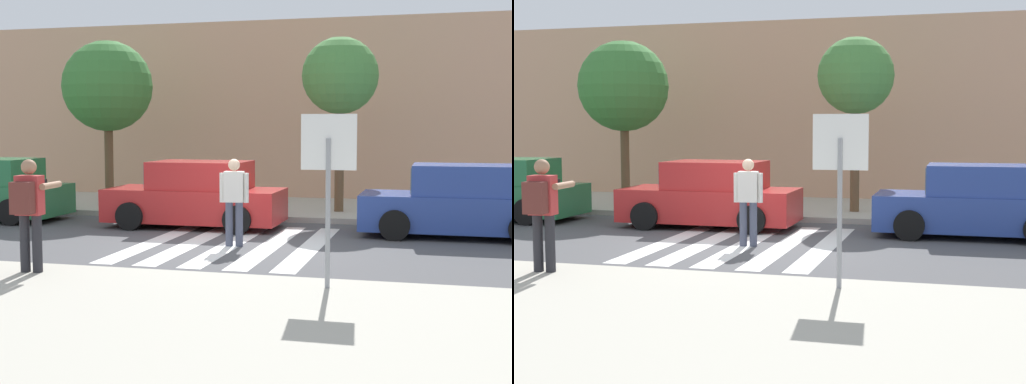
{
  "view_description": "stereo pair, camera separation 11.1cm",
  "coord_description": "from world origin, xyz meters",
  "views": [
    {
      "loc": [
        4.02,
        -13.39,
        2.36
      ],
      "look_at": [
        0.6,
        -0.2,
        1.1
      ],
      "focal_mm": 50.0,
      "sensor_mm": 36.0,
      "label": 1
    },
    {
      "loc": [
        4.13,
        -13.37,
        2.36
      ],
      "look_at": [
        0.6,
        -0.2,
        1.1
      ],
      "focal_mm": 50.0,
      "sensor_mm": 36.0,
      "label": 2
    }
  ],
  "objects": [
    {
      "name": "sidewalk_far",
      "position": [
        0.0,
        6.0,
        0.07
      ],
      "size": [
        60.0,
        4.8,
        0.14
      ],
      "primitive_type": "cube",
      "color": "#B2AD9E",
      "rests_on": "ground"
    },
    {
      "name": "street_tree_west",
      "position": [
        -4.98,
        4.9,
        3.45
      ],
      "size": [
        2.51,
        2.51,
        4.59
      ],
      "color": "brown",
      "rests_on": "sidewalk_far"
    },
    {
      "name": "crosswalk_stripe_1",
      "position": [
        -0.8,
        0.2,
        0.0
      ],
      "size": [
        0.44,
        5.2,
        0.01
      ],
      "primitive_type": "cube",
      "color": "silver",
      "rests_on": "ground"
    },
    {
      "name": "crosswalk_stripe_3",
      "position": [
        0.8,
        0.2,
        0.0
      ],
      "size": [
        0.44,
        5.2,
        0.01
      ],
      "primitive_type": "cube",
      "color": "silver",
      "rests_on": "ground"
    },
    {
      "name": "pedestrian_crossing",
      "position": [
        0.12,
        -0.05,
        0.97
      ],
      "size": [
        0.58,
        0.28,
        1.72
      ],
      "color": "#474C60",
      "rests_on": "ground"
    },
    {
      "name": "stop_sign",
      "position": [
        2.55,
        -3.78,
        1.87
      ],
      "size": [
        0.76,
        0.08,
        2.39
      ],
      "color": "gray",
      "rests_on": "sidewalk_near"
    },
    {
      "name": "photographer_with_backpack",
      "position": [
        -1.99,
        -3.89,
        1.17
      ],
      "size": [
        0.63,
        0.87,
        1.72
      ],
      "color": "#232328",
      "rests_on": "sidewalk_near"
    },
    {
      "name": "parked_car_red",
      "position": [
        -1.48,
        2.3,
        0.73
      ],
      "size": [
        4.1,
        1.92,
        1.55
      ],
      "color": "red",
      "rests_on": "ground"
    },
    {
      "name": "crosswalk_stripe_2",
      "position": [
        0.0,
        0.2,
        0.0
      ],
      "size": [
        0.44,
        5.2,
        0.01
      ],
      "primitive_type": "cube",
      "color": "silver",
      "rests_on": "ground"
    },
    {
      "name": "street_tree_center",
      "position": [
        1.47,
        5.07,
        3.62
      ],
      "size": [
        1.98,
        1.98,
        4.51
      ],
      "color": "brown",
      "rests_on": "sidewalk_far"
    },
    {
      "name": "parked_car_blue",
      "position": [
        4.45,
        2.3,
        0.73
      ],
      "size": [
        4.1,
        1.92,
        1.55
      ],
      "color": "#284293",
      "rests_on": "ground"
    },
    {
      "name": "crosswalk_stripe_4",
      "position": [
        1.6,
        0.2,
        0.0
      ],
      "size": [
        0.44,
        5.2,
        0.01
      ],
      "primitive_type": "cube",
      "color": "silver",
      "rests_on": "ground"
    },
    {
      "name": "building_facade_far",
      "position": [
        0.0,
        10.4,
        2.82
      ],
      "size": [
        56.0,
        4.0,
        5.64
      ],
      "primitive_type": "cube",
      "color": "tan",
      "rests_on": "ground"
    },
    {
      "name": "crosswalk_stripe_0",
      "position": [
        -1.6,
        0.2,
        0.0
      ],
      "size": [
        0.44,
        5.2,
        0.01
      ],
      "primitive_type": "cube",
      "color": "silver",
      "rests_on": "ground"
    },
    {
      "name": "ground_plane",
      "position": [
        0.0,
        0.0,
        0.0
      ],
      "size": [
        120.0,
        120.0,
        0.0
      ],
      "primitive_type": "plane",
      "color": "#4C4C4F"
    },
    {
      "name": "sidewalk_near",
      "position": [
        0.0,
        -6.2,
        0.07
      ],
      "size": [
        60.0,
        6.0,
        0.14
      ],
      "primitive_type": "cube",
      "color": "#B2AD9E",
      "rests_on": "ground"
    }
  ]
}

